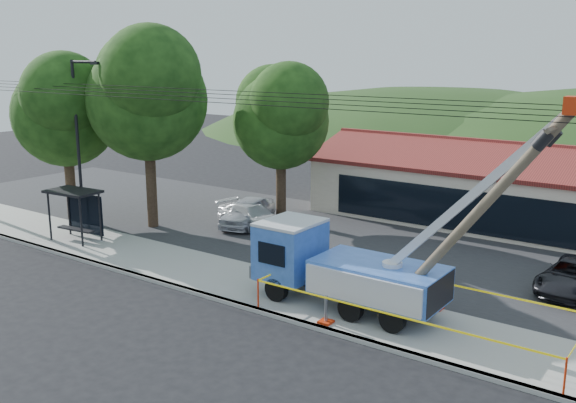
# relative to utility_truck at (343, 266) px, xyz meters

# --- Properties ---
(ground) EXTENTS (120.00, 120.00, 0.00)m
(ground) POSITION_rel_utility_truck_xyz_m (-2.28, -4.18, -1.69)
(ground) COLOR black
(ground) RESTS_ON ground
(curb) EXTENTS (60.00, 0.25, 0.15)m
(curb) POSITION_rel_utility_truck_xyz_m (-2.28, -2.08, -1.62)
(curb) COLOR #ACABA1
(curb) RESTS_ON ground
(sidewalk) EXTENTS (60.00, 4.00, 0.15)m
(sidewalk) POSITION_rel_utility_truck_xyz_m (-2.28, -0.18, -1.62)
(sidewalk) COLOR #ACABA1
(sidewalk) RESTS_ON ground
(parking_lot) EXTENTS (60.00, 12.00, 0.10)m
(parking_lot) POSITION_rel_utility_truck_xyz_m (-2.28, 7.82, -1.64)
(parking_lot) COLOR #28282B
(parking_lot) RESTS_ON ground
(strip_mall) EXTENTS (22.50, 8.53, 4.67)m
(strip_mall) POSITION_rel_utility_truck_xyz_m (1.72, 15.80, 0.19)
(strip_mall) COLOR beige
(strip_mall) RESTS_ON ground
(streetlight) EXTENTS (2.13, 0.22, 9.00)m
(streetlight) POSITION_rel_utility_truck_xyz_m (-16.07, 0.82, 3.61)
(streetlight) COLOR black
(streetlight) RESTS_ON ground
(tree_west_near) EXTENTS (7.56, 6.72, 10.80)m
(tree_west_near) POSITION_rel_utility_truck_xyz_m (-14.28, 3.82, 5.83)
(tree_west_near) COLOR #332316
(tree_west_near) RESTS_ON ground
(tree_west_far) EXTENTS (6.84, 6.08, 9.48)m
(tree_west_far) POSITION_rel_utility_truck_xyz_m (-19.28, 2.32, 4.85)
(tree_west_far) COLOR #332316
(tree_west_far) RESTS_ON ground
(tree_lot) EXTENTS (6.30, 5.60, 8.94)m
(tree_lot) POSITION_rel_utility_truck_xyz_m (-9.28, 8.82, 4.52)
(tree_lot) COLOR #332316
(tree_lot) RESTS_ON ground
(hill_west) EXTENTS (78.40, 56.00, 28.00)m
(hill_west) POSITION_rel_utility_truck_xyz_m (-17.28, 50.82, -1.69)
(hill_west) COLOR #213D16
(hill_west) RESTS_ON ground
(power_lines) EXTENTS (60.00, 1.42, 8.00)m
(power_lines) POSITION_rel_utility_truck_xyz_m (-20.74, -0.37, 2.90)
(power_lines) COLOR brown
(power_lines) RESTS_ON ground
(utility_truck) EXTENTS (11.28, 3.89, 7.99)m
(utility_truck) POSITION_rel_utility_truck_xyz_m (0.00, 0.00, 0.00)
(utility_truck) COLOR black
(utility_truck) RESTS_ON ground
(leaning_pole) EXTENTS (6.08, 1.88, 7.94)m
(leaning_pole) POSITION_rel_utility_truck_xyz_m (4.88, -0.13, 2.74)
(leaning_pole) COLOR brown
(leaning_pole) RESTS_ON ground
(bus_shelter) EXTENTS (2.79, 1.87, 2.56)m
(bus_shelter) POSITION_rel_utility_truck_xyz_m (-15.30, -0.23, 0.33)
(bus_shelter) COLOR black
(bus_shelter) RESTS_ON ground
(caution_tape) EXTENTS (10.74, 3.77, 1.09)m
(caution_tape) POSITION_rel_utility_truck_xyz_m (2.91, -0.13, -0.74)
(caution_tape) COLOR red
(caution_tape) RESTS_ON ground
(car_silver) EXTENTS (2.82, 4.77, 1.52)m
(car_silver) POSITION_rel_utility_truck_xyz_m (-10.21, 6.99, -1.69)
(car_silver) COLOR #BABBC2
(car_silver) RESTS_ON ground
(car_white) EXTENTS (4.74, 2.57, 1.30)m
(car_white) POSITION_rel_utility_truck_xyz_m (-9.67, 6.70, -1.69)
(car_white) COLOR silver
(car_white) RESTS_ON ground
(car_dark) EXTENTS (2.43, 4.67, 1.26)m
(car_dark) POSITION_rel_utility_truck_xyz_m (6.62, 6.71, -1.69)
(car_dark) COLOR black
(car_dark) RESTS_ON ground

